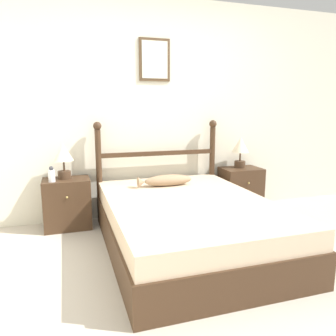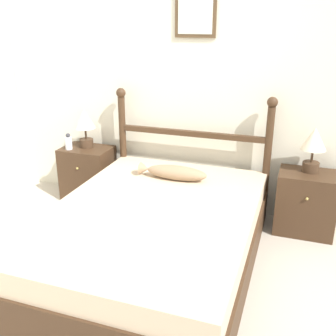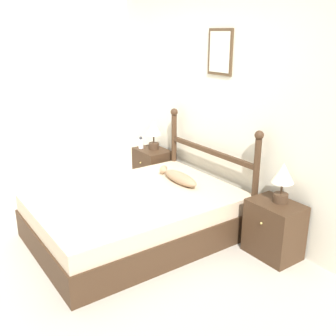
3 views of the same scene
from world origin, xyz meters
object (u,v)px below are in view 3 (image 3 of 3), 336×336
Objects in this scene: table_lamp_right at (283,177)px; fish_pillow at (179,177)px; bed at (136,216)px; nightstand_right at (274,229)px; bottle at (141,143)px; nightstand_left at (152,169)px; table_lamp_left at (154,131)px.

table_lamp_right reaches higher than fish_pillow.
table_lamp_right reaches higher than bed.
nightstand_right is 0.91× the size of fish_pillow.
bottle is (-2.27, -0.14, -0.18)m from table_lamp_right.
nightstand_right is at bearing 2.33° from bottle.
table_lamp_right is at bearing 3.49° from bottle.
bottle is at bearing -177.67° from nightstand_right.
table_lamp_right reaches higher than nightstand_right.
bed is 3.77× the size of nightstand_left.
bottle is (-1.20, 0.80, 0.39)m from bed.
nightstand_right is 2.21m from table_lamp_left.
fish_pillow reaches higher than nightstand_left.
bottle is (-0.14, -0.09, 0.35)m from nightstand_left.
table_lamp_right is at bearing 18.05° from fish_pillow.
table_lamp_right reaches higher than bottle.
nightstand_right is 1.42× the size of table_lamp_right.
bottle reaches higher than nightstand_right.
bed is 0.65m from fish_pillow.
bottle is at bearing 169.37° from fish_pillow.
table_lamp_left is 1.13m from fish_pillow.
fish_pillow reaches higher than bed.
nightstand_left and nightstand_right have the same top height.
bottle is 0.28× the size of fish_pillow.
nightstand_right is at bearing -0.91° from table_lamp_left.
bed is 5.34× the size of table_lamp_left.
nightstand_right reaches higher than bed.
fish_pillow is (1.03, -0.31, 0.26)m from nightstand_left.
table_lamp_right is at bearing 41.27° from bed.
bottle reaches higher than bed.
nightstand_right is 2.30m from bottle.
bed is 1.39m from nightstand_left.
table_lamp_right is 0.64× the size of fish_pillow.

